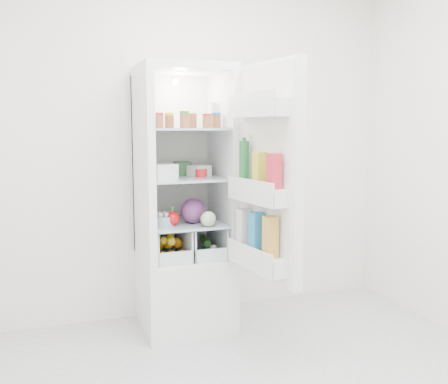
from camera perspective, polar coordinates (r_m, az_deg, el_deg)
name	(u,v)px	position (r m, az deg, el deg)	size (l,w,h in m)	color
room_walls	(293,83)	(2.35, 7.94, 12.20)	(3.02, 3.02, 2.61)	white
refrigerator	(183,232)	(3.51, -4.75, -4.56)	(0.60, 0.60, 1.80)	white
shelf_low	(185,223)	(3.44, -4.49, -3.54)	(0.49, 0.53, 0.01)	#A4B7C0
shelf_mid	(184,178)	(3.40, -4.54, 1.60)	(0.49, 0.53, 0.01)	#A4B7C0
shelf_top	(184,129)	(3.38, -4.60, 7.18)	(0.49, 0.53, 0.01)	#A4B7C0
crisper_left	(168,243)	(3.44, -6.45, -5.79)	(0.23, 0.46, 0.22)	silver
crisper_right	(202,240)	(3.50, -2.52, -5.51)	(0.23, 0.46, 0.22)	silver
condiment_jars	(184,121)	(3.29, -4.62, 8.04)	(0.46, 0.32, 0.08)	#B21919
squeeze_bottle	(213,115)	(3.47, -1.29, 8.75)	(0.05, 0.05, 0.17)	white
tub_white	(162,171)	(3.27, -7.07, 2.35)	(0.15, 0.15, 0.10)	white
tub_cream	(199,171)	(3.47, -2.87, 2.46)	(0.13, 0.13, 0.07)	white
tin_red	(201,173)	(3.40, -2.63, 2.20)	(0.08, 0.08, 0.05)	red
tub_green	(183,168)	(3.57, -4.75, 2.73)	(0.11, 0.16, 0.09)	#3B8243
red_cabbage	(193,211)	(3.38, -3.56, -2.16)	(0.17, 0.17, 0.17)	#501B4E
bell_pepper	(172,219)	(3.30, -5.93, -3.05)	(0.10, 0.10, 0.10)	red
mushroom_bowl	(164,221)	(3.31, -6.87, -3.30)	(0.14, 0.14, 0.06)	#88AFCB
salad_bag	(208,219)	(3.26, -1.81, -3.10)	(0.10, 0.10, 0.10)	#A1C190
citrus_pile	(170,247)	(3.39, -6.25, -6.28)	(0.20, 0.24, 0.16)	orange
veg_pile	(203,247)	(3.51, -2.43, -6.26)	(0.16, 0.30, 0.10)	#1C511B
fridge_door	(266,178)	(2.97, 4.79, 1.61)	(0.25, 0.60, 1.30)	white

